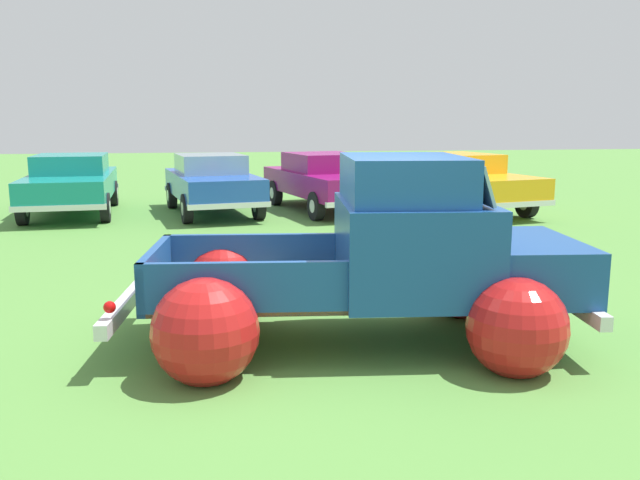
% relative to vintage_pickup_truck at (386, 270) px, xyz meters
% --- Properties ---
extents(ground_plane, '(80.00, 80.00, 0.00)m').
position_rel_vintage_pickup_truck_xyz_m(ground_plane, '(-0.39, 0.04, -0.76)').
color(ground_plane, '#548C3D').
extents(vintage_pickup_truck, '(4.79, 3.15, 1.96)m').
position_rel_vintage_pickup_truck_xyz_m(vintage_pickup_truck, '(0.00, 0.00, 0.00)').
color(vintage_pickup_truck, black).
rests_on(vintage_pickup_truck, ground).
extents(show_car_0, '(2.25, 4.84, 1.43)m').
position_rel_vintage_pickup_truck_xyz_m(show_car_0, '(-5.06, 10.34, 0.03)').
color(show_car_0, black).
rests_on(show_car_0, ground).
extents(show_car_1, '(2.51, 4.50, 1.43)m').
position_rel_vintage_pickup_truck_xyz_m(show_car_1, '(-1.71, 9.88, 0.02)').
color(show_car_1, black).
rests_on(show_car_1, ground).
extents(show_car_2, '(2.84, 4.92, 1.43)m').
position_rel_vintage_pickup_truck_xyz_m(show_car_2, '(1.10, 10.00, 0.03)').
color(show_car_2, black).
rests_on(show_car_2, ground).
extents(show_car_3, '(2.75, 4.98, 1.43)m').
position_rel_vintage_pickup_truck_xyz_m(show_car_3, '(4.41, 9.30, 0.03)').
color(show_car_3, black).
rests_on(show_car_3, ground).
extents(spectator_0, '(0.37, 0.54, 1.83)m').
position_rel_vintage_pickup_truck_xyz_m(spectator_0, '(0.39, 2.50, 0.30)').
color(spectator_0, black).
rests_on(spectator_0, ground).
extents(lane_cone_0, '(0.36, 0.36, 0.63)m').
position_rel_vintage_pickup_truck_xyz_m(lane_cone_0, '(2.26, 2.91, -0.45)').
color(lane_cone_0, black).
rests_on(lane_cone_0, ground).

